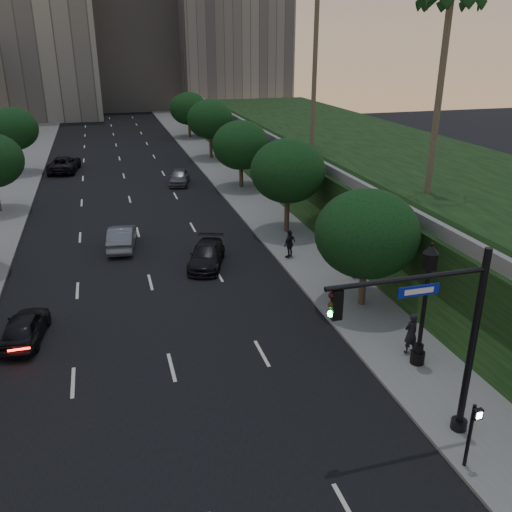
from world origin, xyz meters
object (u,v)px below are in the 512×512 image
object	(u,v)px
sedan_near_left	(24,327)
pedestrian_b	(356,265)
traffic_signal_mast	(444,347)
sedan_far_left	(64,164)
pedestrian_c	(290,244)
sedan_far_right	(179,177)
sedan_near_right	(207,255)
pedestrian_a	(411,333)
street_lamp	(423,311)
sedan_mid_left	(122,237)

from	to	relation	value
sedan_near_left	pedestrian_b	size ratio (longest dim) A/B	2.62
traffic_signal_mast	pedestrian_b	xyz separation A→B (m)	(3.33, 13.00, -2.74)
sedan_far_left	pedestrian_c	size ratio (longest dim) A/B	3.22
sedan_far_right	pedestrian_c	world-z (taller)	pedestrian_c
pedestrian_b	sedan_near_right	bearing A→B (deg)	-4.39
sedan_near_right	sedan_far_right	world-z (taller)	sedan_far_right
sedan_near_left	traffic_signal_mast	bearing A→B (deg)	150.74
traffic_signal_mast	sedan_near_left	size ratio (longest dim) A/B	1.71
sedan_near_right	pedestrian_a	bearing A→B (deg)	-43.24
sedan_near_left	pedestrian_b	world-z (taller)	pedestrian_b
street_lamp	sedan_near_right	distance (m)	14.95
traffic_signal_mast	street_lamp	distance (m)	4.66
pedestrian_a	sedan_near_left	bearing A→B (deg)	-29.45
pedestrian_c	pedestrian_b	bearing A→B (deg)	90.18
sedan_mid_left	sedan_far_right	bearing A→B (deg)	-103.78
sedan_mid_left	pedestrian_b	world-z (taller)	pedestrian_b
sedan_near_left	sedan_far_left	bearing A→B (deg)	-82.34
sedan_far_right	pedestrian_b	xyz separation A→B (m)	(6.48, -24.95, 0.20)
sedan_far_right	sedan_mid_left	bearing A→B (deg)	-97.19
traffic_signal_mast	pedestrian_a	xyz separation A→B (m)	(2.06, 4.97, -2.57)
sedan_far_right	pedestrian_c	xyz separation A→B (m)	(3.83, -20.99, 0.33)
sedan_mid_left	street_lamp	bearing A→B (deg)	129.77
sedan_mid_left	pedestrian_b	distance (m)	15.54
sedan_mid_left	sedan_far_right	size ratio (longest dim) A/B	1.07
sedan_near_right	pedestrian_a	distance (m)	14.12
sedan_far_left	sedan_far_right	world-z (taller)	sedan_far_left
sedan_near_right	sedan_mid_left	bearing A→B (deg)	155.82
pedestrian_a	sedan_far_right	bearing A→B (deg)	-90.40
sedan_near_left	sedan_mid_left	bearing A→B (deg)	-105.95
sedan_far_right	pedestrian_a	distance (m)	33.39
street_lamp	pedestrian_c	distance (m)	13.01
traffic_signal_mast	pedestrian_b	world-z (taller)	traffic_signal_mast
pedestrian_a	sedan_far_left	bearing A→B (deg)	-78.35
street_lamp	sedan_mid_left	bearing A→B (deg)	122.31
sedan_near_left	sedan_far_left	world-z (taller)	sedan_far_left
pedestrian_b	sedan_far_left	bearing A→B (deg)	-37.64
traffic_signal_mast	sedan_far_right	xyz separation A→B (m)	(-3.15, 37.95, -2.94)
street_lamp	sedan_near_right	bearing A→B (deg)	115.86
sedan_near_left	sedan_far_right	bearing A→B (deg)	-104.26
traffic_signal_mast	pedestrian_b	bearing A→B (deg)	75.64
sedan_far_right	pedestrian_a	bearing A→B (deg)	-66.97
street_lamp	sedan_far_right	xyz separation A→B (m)	(-5.09, 33.84, -1.90)
sedan_mid_left	pedestrian_c	xyz separation A→B (m)	(10.04, -5.01, 0.30)
street_lamp	sedan_far_right	size ratio (longest dim) A/B	1.31
pedestrian_c	pedestrian_a	bearing A→B (deg)	63.02
sedan_near_right	street_lamp	bearing A→B (deg)	-45.20
sedan_far_left	sedan_near_right	xyz separation A→B (m)	(9.46, -29.24, -0.14)
street_lamp	sedan_far_right	world-z (taller)	street_lamp
sedan_near_right	pedestrian_c	size ratio (longest dim) A/B	2.57
street_lamp	sedan_near_left	xyz separation A→B (m)	(-16.24, 6.83, -1.94)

